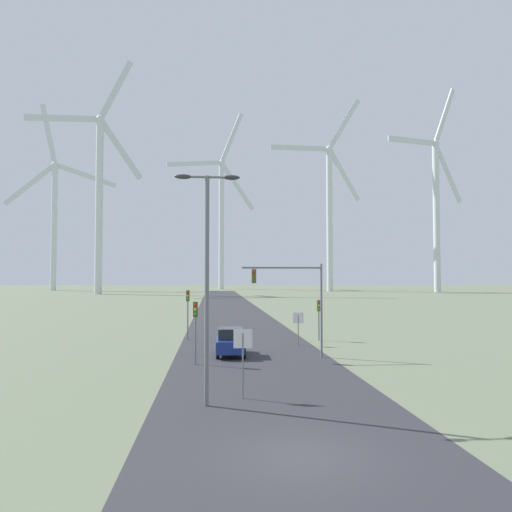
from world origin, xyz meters
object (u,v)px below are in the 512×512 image
at_px(streetlamp, 207,260).
at_px(stop_sign_far, 298,322).
at_px(traffic_light_mast_overhead, 293,290).
at_px(wind_turbine_right, 329,204).
at_px(wind_turbine_far_left, 54,211).
at_px(wind_turbine_center, 221,211).
at_px(car_approaching, 230,342).
at_px(traffic_light_post_near_right, 319,311).
at_px(traffic_light_post_near_left, 195,318).
at_px(traffic_light_post_mid_left, 188,303).
at_px(wind_turbine_far_right, 436,199).
at_px(wind_turbine_left, 99,187).
at_px(stop_sign_near, 243,350).

height_order(streetlamp, stop_sign_far, streetlamp).
height_order(traffic_light_mast_overhead, wind_turbine_right, wind_turbine_right).
xyz_separation_m(traffic_light_mast_overhead, wind_turbine_far_left, (-65.05, 161.36, 25.54)).
bearing_deg(wind_turbine_center, car_approaching, -90.73).
bearing_deg(stop_sign_far, wind_turbine_center, 91.03).
relative_size(streetlamp, stop_sign_far, 3.78).
bearing_deg(traffic_light_mast_overhead, traffic_light_post_near_right, 67.61).
bearing_deg(traffic_light_mast_overhead, wind_turbine_far_left, 111.96).
height_order(traffic_light_post_near_left, wind_turbine_center, wind_turbine_center).
bearing_deg(car_approaching, wind_turbine_far_left, 110.86).
distance_m(stop_sign_far, traffic_light_post_near_left, 10.67).
bearing_deg(wind_turbine_far_left, traffic_light_post_near_left, -70.18).
distance_m(traffic_light_post_mid_left, car_approaching, 9.56).
bearing_deg(wind_turbine_far_right, streetlamp, -118.10).
height_order(traffic_light_mast_overhead, wind_turbine_left, wind_turbine_left).
height_order(car_approaching, wind_turbine_center, wind_turbine_center).
distance_m(traffic_light_post_near_left, car_approaching, 4.24).
xyz_separation_m(traffic_light_post_near_left, wind_turbine_center, (4.42, 177.96, 30.10)).
bearing_deg(traffic_light_post_near_right, traffic_light_mast_overhead, -112.39).
relative_size(stop_sign_far, wind_turbine_center, 0.03).
height_order(traffic_light_post_mid_left, car_approaching, traffic_light_post_mid_left).
distance_m(traffic_light_post_near_left, wind_turbine_far_right, 153.80).
bearing_deg(streetlamp, traffic_light_post_near_left, 94.71).
distance_m(traffic_light_post_near_right, traffic_light_mast_overhead, 9.26).
xyz_separation_m(stop_sign_far, wind_turbine_far_right, (68.26, 123.26, 29.40)).
distance_m(traffic_light_post_mid_left, wind_turbine_far_right, 144.31).
xyz_separation_m(car_approaching, wind_turbine_center, (2.24, 174.80, 31.91)).
bearing_deg(traffic_light_post_near_right, traffic_light_post_near_left, -133.10).
height_order(traffic_light_post_mid_left, wind_turbine_left, wind_turbine_left).
relative_size(streetlamp, car_approaching, 2.27).
distance_m(stop_sign_near, traffic_light_post_near_right, 20.15).
bearing_deg(traffic_light_post_near_right, stop_sign_far, -128.19).
height_order(traffic_light_post_mid_left, wind_turbine_far_left, wind_turbine_far_left).
bearing_deg(wind_turbine_far_left, traffic_light_post_near_right, -65.88).
xyz_separation_m(wind_turbine_center, wind_turbine_right, (38.03, -33.55, -1.51)).
distance_m(stop_sign_near, wind_turbine_center, 188.95).
bearing_deg(wind_turbine_left, wind_turbine_center, 56.74).
distance_m(traffic_light_mast_overhead, wind_turbine_far_left, 175.84).
distance_m(car_approaching, wind_turbine_right, 149.99).
height_order(traffic_light_post_near_right, wind_turbine_left, wind_turbine_left).
distance_m(stop_sign_near, wind_turbine_right, 160.72).
distance_m(stop_sign_far, wind_turbine_left, 124.25).
relative_size(traffic_light_post_mid_left, wind_turbine_far_right, 0.06).
bearing_deg(wind_turbine_left, streetlamp, -75.55).
relative_size(stop_sign_near, traffic_light_mast_overhead, 0.49).
xyz_separation_m(traffic_light_post_mid_left, car_approaching, (3.23, -8.76, -2.06)).
bearing_deg(wind_turbine_left, wind_turbine_far_left, 121.62).
relative_size(wind_turbine_right, wind_turbine_far_right, 0.98).
distance_m(traffic_light_post_near_left, traffic_light_post_near_right, 14.12).
xyz_separation_m(car_approaching, wind_turbine_far_left, (-61.03, 160.14, 28.98)).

